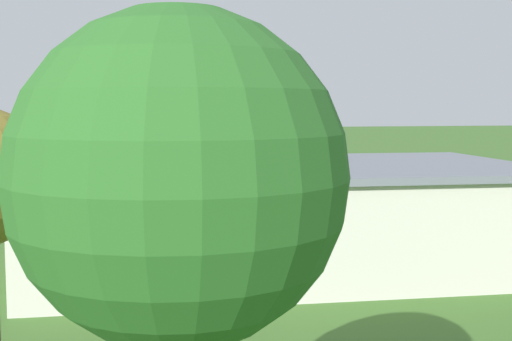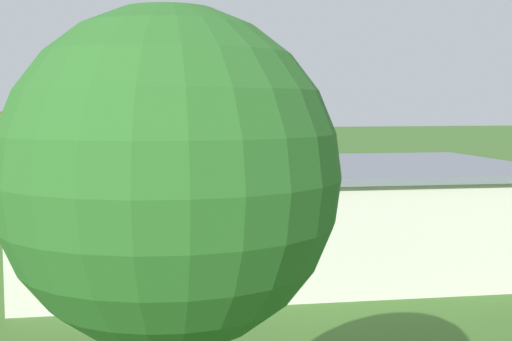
{
  "view_description": "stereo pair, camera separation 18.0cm",
  "coord_description": "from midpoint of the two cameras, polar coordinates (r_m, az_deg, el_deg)",
  "views": [
    {
      "loc": [
        11.34,
        73.39,
        8.65
      ],
      "look_at": [
        -1.92,
        13.4,
        2.87
      ],
      "focal_mm": 48.2,
      "sensor_mm": 36.0,
      "label": 1
    },
    {
      "loc": [
        11.16,
        73.43,
        8.65
      ],
      "look_at": [
        -1.92,
        13.4,
        2.87
      ],
      "focal_mm": 48.2,
      "sensor_mm": 36.0,
      "label": 2
    }
  ],
  "objects": [
    {
      "name": "hangar",
      "position": [
        37.24,
        2.06,
        -3.71
      ],
      "size": [
        27.33,
        16.63,
        5.52
      ],
      "color": "beige",
      "rests_on": "ground_plane"
    },
    {
      "name": "windsock",
      "position": [
        92.22,
        3.99,
        3.67
      ],
      "size": [
        1.46,
        1.25,
        6.75
      ],
      "color": "silver",
      "rests_on": "ground_plane"
    },
    {
      "name": "biplane",
      "position": [
        72.4,
        0.45,
        1.57
      ],
      "size": [
        7.07,
        9.3,
        3.75
      ],
      "color": "silver"
    },
    {
      "name": "tree_behind_hangar_left",
      "position": [
        11.64,
        -6.89,
        -0.83
      ],
      "size": [
        5.77,
        5.77,
        10.34
      ],
      "color": "brown",
      "rests_on": "ground_plane"
    },
    {
      "name": "car_green",
      "position": [
        53.26,
        10.72,
        -3.17
      ],
      "size": [
        1.97,
        3.99,
        1.59
      ],
      "color": "#1E6B38",
      "rests_on": "ground_plane"
    },
    {
      "name": "person_near_hangar_door",
      "position": [
        54.83,
        -2.12,
        -2.87
      ],
      "size": [
        0.53,
        0.53,
        1.6
      ],
      "color": "#3F3F47",
      "rests_on": "ground_plane"
    },
    {
      "name": "person_crossing_taxiway",
      "position": [
        56.18,
        4.16,
        -2.64
      ],
      "size": [
        0.53,
        0.53,
        1.66
      ],
      "color": "navy",
      "rests_on": "ground_plane"
    },
    {
      "name": "person_at_fence_line",
      "position": [
        58.8,
        9.96,
        -2.3
      ],
      "size": [
        0.47,
        0.47,
        1.75
      ],
      "color": "#B23333",
      "rests_on": "ground_plane"
    },
    {
      "name": "car_blue",
      "position": [
        50.15,
        -14.59,
        -3.79
      ],
      "size": [
        2.34,
        4.57,
        1.54
      ],
      "color": "#23389E",
      "rests_on": "ground_plane"
    },
    {
      "name": "ground_plane",
      "position": [
        74.77,
        -3.73,
        -1.28
      ],
      "size": [
        400.0,
        400.0,
        0.0
      ],
      "primitive_type": "plane",
      "color": "#3D6628"
    }
  ]
}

